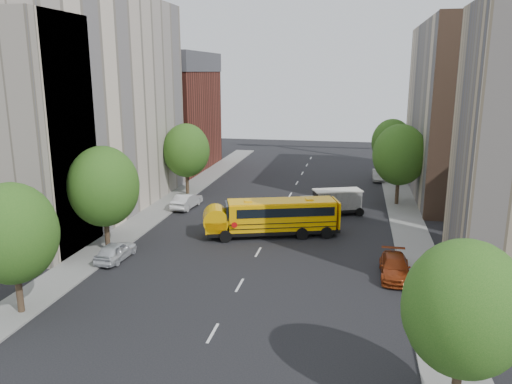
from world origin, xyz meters
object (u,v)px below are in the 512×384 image
(street_tree_5, at_px, (392,142))
(school_bus, at_px, (271,216))
(street_tree_2, at_px, (186,150))
(parked_car_3, at_px, (395,267))
(street_tree_4, at_px, (400,155))
(street_tree_1, at_px, (104,187))
(parked_car_0, at_px, (116,251))
(parked_car_1, at_px, (187,201))
(parked_car_5, at_px, (378,175))
(safari_truck, at_px, (332,201))
(street_tree_0, at_px, (12,234))
(street_tree_3, at_px, (464,309))

(street_tree_5, height_order, school_bus, street_tree_5)
(street_tree_2, distance_m, parked_car_3, 28.12)
(street_tree_4, bearing_deg, street_tree_1, -140.71)
(school_bus, xyz_separation_m, parked_car_0, (-9.90, -7.51, -1.01))
(parked_car_1, bearing_deg, parked_car_5, -132.77)
(parked_car_5, bearing_deg, parked_car_3, -90.61)
(street_tree_5, distance_m, safari_truck, 18.18)
(street_tree_1, distance_m, safari_truck, 20.98)
(parked_car_1, bearing_deg, street_tree_4, -159.66)
(street_tree_0, height_order, street_tree_3, street_tree_0)
(street_tree_4, bearing_deg, parked_car_5, 96.99)
(street_tree_0, bearing_deg, street_tree_4, 51.84)
(safari_truck, distance_m, parked_car_3, 14.73)
(street_tree_0, distance_m, parked_car_3, 22.95)
(street_tree_1, distance_m, street_tree_4, 28.43)
(parked_car_5, bearing_deg, street_tree_4, -83.62)
(street_tree_3, distance_m, parked_car_1, 33.71)
(school_bus, xyz_separation_m, parked_car_1, (-9.56, 6.70, -0.95))
(school_bus, distance_m, parked_car_0, 12.47)
(street_tree_3, height_order, parked_car_5, street_tree_3)
(street_tree_3, relative_size, safari_truck, 1.22)
(parked_car_3, relative_size, parked_car_5, 1.15)
(street_tree_4, xyz_separation_m, safari_truck, (-6.15, -4.75, -3.83))
(parked_car_0, relative_size, parked_car_3, 0.86)
(street_tree_0, bearing_deg, parked_car_1, 85.60)
(street_tree_0, relative_size, parked_car_1, 1.67)
(street_tree_0, distance_m, street_tree_1, 10.00)
(parked_car_5, bearing_deg, school_bus, -112.25)
(parked_car_0, distance_m, parked_car_5, 36.41)
(parked_car_5, bearing_deg, parked_car_1, -139.03)
(street_tree_4, xyz_separation_m, street_tree_5, (-0.00, 12.00, -0.37))
(street_tree_0, bearing_deg, street_tree_3, -10.30)
(street_tree_0, xyz_separation_m, street_tree_3, (22.00, -4.00, -0.19))
(street_tree_1, height_order, parked_car_5, street_tree_1)
(safari_truck, bearing_deg, street_tree_2, 142.61)
(street_tree_2, height_order, street_tree_4, street_tree_4)
(street_tree_4, xyz_separation_m, parked_car_1, (-20.25, -5.31, -4.34))
(school_bus, relative_size, parked_car_1, 2.45)
(street_tree_2, xyz_separation_m, parked_car_5, (20.60, 11.41, -4.17))
(parked_car_5, bearing_deg, safari_truck, -106.99)
(street_tree_0, relative_size, street_tree_2, 0.96)
(parked_car_0, distance_m, parked_car_1, 14.22)
(safari_truck, distance_m, parked_car_5, 16.86)
(street_tree_1, xyz_separation_m, street_tree_4, (22.00, 18.00, 0.12))
(parked_car_1, bearing_deg, safari_truck, -172.09)
(street_tree_1, height_order, street_tree_5, street_tree_1)
(street_tree_5, height_order, parked_car_0, street_tree_5)
(street_tree_3, relative_size, parked_car_0, 1.79)
(street_tree_5, relative_size, parked_car_5, 1.88)
(parked_car_0, height_order, parked_car_5, parked_car_0)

